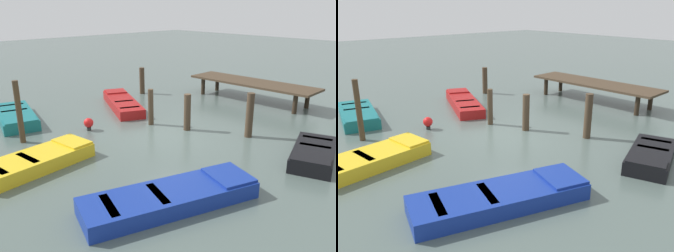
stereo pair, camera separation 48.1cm
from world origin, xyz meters
TOP-DOWN VIEW (x-y plane):
  - ground_plane at (0.00, 0.00)m, footprint 80.00×80.00m
  - dock_segment at (-0.75, 6.32)m, footprint 6.39×2.00m
  - rowboat_black at (4.61, 1.70)m, footprint 1.98×2.88m
  - rowboat_blue at (3.49, -3.19)m, footprint 2.48×4.38m
  - rowboat_teal at (-5.37, -3.35)m, footprint 3.68×2.06m
  - rowboat_yellow at (-0.66, -4.59)m, footprint 1.70×3.39m
  - rowboat_red at (-4.07, 0.98)m, footprint 4.07×2.59m
  - mooring_piling_near_left at (2.07, 1.98)m, footprint 0.26×0.26m
  - mooring_piling_center at (-5.58, 3.39)m, footprint 0.26×0.26m
  - mooring_piling_far_right at (0.07, 0.92)m, footprint 0.26×0.26m
  - mooring_piling_far_left at (-1.35, 0.35)m, footprint 0.21×0.21m
  - mooring_piling_mid_right at (-2.91, -4.09)m, footprint 0.19×0.19m
  - marker_buoy at (-2.42, -1.80)m, footprint 0.36×0.36m

SIDE VIEW (x-z plane):
  - ground_plane at x=0.00m, z-range 0.00..0.00m
  - rowboat_blue at x=3.49m, z-range -0.01..0.45m
  - rowboat_red at x=-4.07m, z-range -0.01..0.45m
  - rowboat_teal at x=-5.37m, z-range -0.01..0.45m
  - rowboat_yellow at x=-0.66m, z-range -0.01..0.45m
  - rowboat_black at x=4.61m, z-range -0.01..0.45m
  - marker_buoy at x=-2.42m, z-range 0.05..0.53m
  - mooring_piling_center at x=-5.58m, z-range 0.00..1.37m
  - mooring_piling_far_right at x=0.07m, z-range 0.00..1.38m
  - mooring_piling_far_left at x=-1.35m, z-range 0.00..1.41m
  - mooring_piling_near_left at x=2.07m, z-range 0.00..1.60m
  - dock_segment at x=-0.75m, z-range 0.37..1.32m
  - mooring_piling_mid_right at x=-2.91m, z-range 0.00..2.14m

